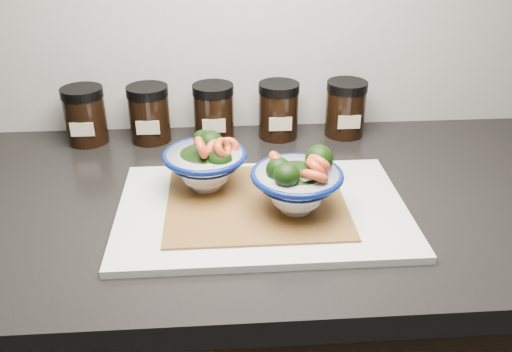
{
  "coord_description": "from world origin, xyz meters",
  "views": [
    {
      "loc": [
        0.07,
        0.67,
        1.35
      ],
      "look_at": [
        0.12,
        1.41,
        0.96
      ],
      "focal_mm": 38.0,
      "sensor_mm": 36.0,
      "label": 1
    }
  ],
  "objects": [
    {
      "name": "countertop",
      "position": [
        0.0,
        1.45,
        0.88
      ],
      "size": [
        3.5,
        0.6,
        0.04
      ],
      "primitive_type": "cube",
      "color": "black",
      "rests_on": "cabinet"
    },
    {
      "name": "bowl_left",
      "position": [
        0.05,
        1.46,
        0.96
      ],
      "size": [
        0.14,
        0.14,
        0.11
      ],
      "rotation": [
        0.0,
        0.0,
        0.0
      ],
      "color": "white",
      "rests_on": "bamboo_mat"
    },
    {
      "name": "spice_jar_c",
      "position": [
        0.06,
        1.69,
        0.96
      ],
      "size": [
        0.08,
        0.08,
        0.11
      ],
      "color": "black",
      "rests_on": "countertop"
    },
    {
      "name": "bowl_right",
      "position": [
        0.18,
        1.38,
        0.96
      ],
      "size": [
        0.14,
        0.14,
        0.1
      ],
      "rotation": [
        0.0,
        0.0,
        0.18
      ],
      "color": "white",
      "rests_on": "bamboo_mat"
    },
    {
      "name": "spice_jar_a",
      "position": [
        -0.19,
        1.69,
        0.96
      ],
      "size": [
        0.08,
        0.08,
        0.11
      ],
      "color": "black",
      "rests_on": "countertop"
    },
    {
      "name": "spice_jar_d",
      "position": [
        0.19,
        1.69,
        0.96
      ],
      "size": [
        0.08,
        0.08,
        0.11
      ],
      "color": "black",
      "rests_on": "countertop"
    },
    {
      "name": "bamboo_mat",
      "position": [
        0.12,
        1.41,
        0.91
      ],
      "size": [
        0.28,
        0.24,
        0.0
      ],
      "primitive_type": "cube",
      "color": "olive",
      "rests_on": "cutting_board"
    },
    {
      "name": "spice_jar_b",
      "position": [
        -0.07,
        1.69,
        0.96
      ],
      "size": [
        0.08,
        0.08,
        0.11
      ],
      "color": "black",
      "rests_on": "countertop"
    },
    {
      "name": "cutting_board",
      "position": [
        0.13,
        1.39,
        0.91
      ],
      "size": [
        0.45,
        0.3,
        0.01
      ],
      "primitive_type": "cube",
      "color": "silver",
      "rests_on": "countertop"
    },
    {
      "name": "spice_jar_e",
      "position": [
        0.33,
        1.69,
        0.96
      ],
      "size": [
        0.08,
        0.08,
        0.11
      ],
      "color": "black",
      "rests_on": "countertop"
    }
  ]
}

